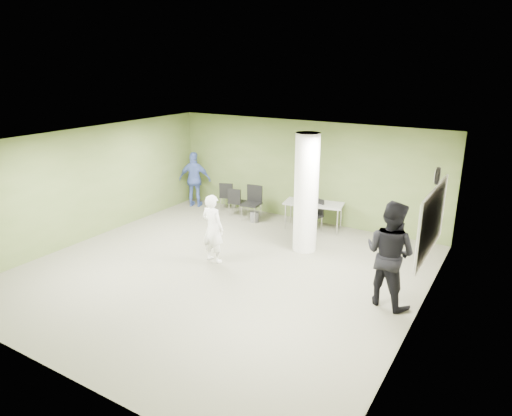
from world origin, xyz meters
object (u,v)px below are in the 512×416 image
Objects in this scene: woman_white at (213,229)px; man_black at (390,254)px; folding_table at (313,204)px; man_blue at (195,179)px; chair_back_left at (227,194)px.

woman_white is 0.78× the size of man_black.
man_blue reaches higher than folding_table.
man_black is at bearing 136.74° from man_blue.
chair_back_left is at bearing 165.64° from folding_table.
chair_back_left is at bearing -12.29° from man_black.
chair_back_left is 6.54m from man_black.
chair_back_left is (-2.89, 0.17, -0.18)m from folding_table.
chair_back_left is at bearing -55.34° from woman_white.
man_black reaches higher than man_blue.
man_black is 7.41m from man_blue.
woman_white is at bearing 100.15° from chair_back_left.
man_blue is at bearing 169.12° from folding_table.
woman_white is (-1.03, -3.08, 0.09)m from folding_table.
man_blue is (-2.93, 3.07, 0.07)m from woman_white.
man_black is at bearing -173.24° from woman_white.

